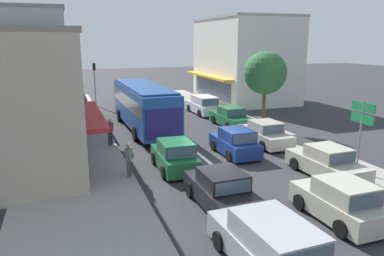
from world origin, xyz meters
The scene contains 22 objects.
ground_plane centered at (0.00, 0.00, 0.00)m, with size 140.00×140.00×0.00m, color #2D2D30.
lane_centre_line centered at (0.00, 4.00, 0.00)m, with size 0.20×28.00×0.01m, color silver.
sidewalk_left centered at (-6.80, 6.00, 0.07)m, with size 5.20×44.00×0.14m, color gray.
kerb_right centered at (6.20, 6.00, 0.06)m, with size 2.80×44.00×0.12m, color gray.
shopfront_mid_block centered at (-10.18, 9.66, 4.15)m, with size 8.14×7.14×8.31m.
shopfront_far_end centered at (-10.18, 17.12, 3.59)m, with size 8.62×7.38×7.19m.
building_right_far centered at (11.48, 19.07, 4.33)m, with size 8.40×11.61×8.66m.
city_bus centered at (-1.64, 8.92, 1.88)m, with size 2.84×10.89×3.23m.
sedan_behind_bus_mid centered at (-1.56, -4.83, 0.66)m, with size 1.92×4.21×1.47m.
hatchback_adjacent_lane_lead centered at (1.97, -7.27, 0.71)m, with size 1.86×3.72×1.54m.
wagon_adjacent_lane_trail centered at (-1.96, -9.10, 0.75)m, with size 2.08×4.57×1.58m.
hatchback_queue_gap_filler centered at (1.88, 1.11, 0.71)m, with size 1.84×3.71×1.54m.
hatchback_queue_far_back centered at (-2.05, -0.18, 0.71)m, with size 1.90×3.74×1.54m.
parked_sedan_kerb_front centered at (4.51, -3.39, 0.66)m, with size 2.00×4.25×1.47m.
parked_sedan_kerb_second centered at (4.57, 2.49, 0.66)m, with size 1.94×4.22×1.47m.
parked_sedan_kerb_third centered at (4.77, 7.83, 0.66)m, with size 1.98×4.24×1.47m.
parked_wagon_kerb_rear centered at (4.60, 13.10, 0.75)m, with size 2.00×4.53×1.58m.
traffic_light_downstreet centered at (-4.00, 20.16, 2.85)m, with size 0.33×0.24×4.20m.
directional_road_sign centered at (6.09, -3.67, 2.70)m, with size 0.10×1.40×3.60m.
street_tree_right centered at (6.38, 5.85, 4.09)m, with size 3.01×3.01×5.61m.
pedestrian_with_handbag_near centered at (-4.42, -0.74, 1.07)m, with size 0.47×0.62×1.63m.
pedestrian_browsing_midblock centered at (-4.56, 4.96, 1.07)m, with size 0.46×0.40×1.63m.
Camera 1 is at (-7.12, -17.20, 6.33)m, focal length 35.00 mm.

